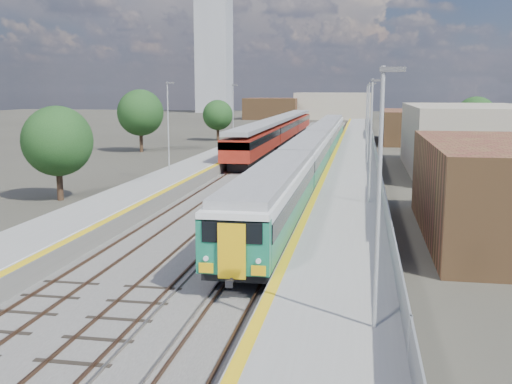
# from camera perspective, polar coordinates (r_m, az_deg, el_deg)

# --- Properties ---
(ground) EXTENTS (320.00, 320.00, 0.00)m
(ground) POSITION_cam_1_polar(r_m,az_deg,el_deg) (65.71, 4.70, 2.82)
(ground) COLOR #47443A
(ground) RESTS_ON ground
(ballast_bed) EXTENTS (10.50, 155.00, 0.06)m
(ballast_bed) POSITION_cam_1_polar(r_m,az_deg,el_deg) (68.42, 3.02, 3.14)
(ballast_bed) COLOR #565451
(ballast_bed) RESTS_ON ground
(tracks) EXTENTS (8.96, 160.00, 0.17)m
(tracks) POSITION_cam_1_polar(r_m,az_deg,el_deg) (69.99, 3.67, 3.35)
(tracks) COLOR #4C3323
(tracks) RESTS_ON ground
(platform_right) EXTENTS (4.70, 155.00, 8.52)m
(platform_right) POSITION_cam_1_polar(r_m,az_deg,el_deg) (67.85, 9.35, 3.40)
(platform_right) COLOR slate
(platform_right) RESTS_ON ground
(platform_left) EXTENTS (4.30, 155.00, 8.52)m
(platform_left) POSITION_cam_1_polar(r_m,az_deg,el_deg) (69.51, -2.56, 3.65)
(platform_left) COLOR slate
(platform_left) RESTS_ON ground
(buildings) EXTENTS (72.00, 185.50, 40.00)m
(buildings) POSITION_cam_1_polar(r_m,az_deg,el_deg) (155.47, 1.14, 10.78)
(buildings) COLOR brown
(buildings) RESTS_ON ground
(green_train) EXTENTS (2.85, 79.40, 3.14)m
(green_train) POSITION_cam_1_polar(r_m,az_deg,el_deg) (60.94, 5.73, 4.36)
(green_train) COLOR black
(green_train) RESTS_ON ground
(red_train) EXTENTS (3.06, 61.96, 3.86)m
(red_train) POSITION_cam_1_polar(r_m,az_deg,el_deg) (85.48, 2.28, 5.98)
(red_train) COLOR black
(red_train) RESTS_ON ground
(tree_a) EXTENTS (4.99, 4.99, 6.77)m
(tree_a) POSITION_cam_1_polar(r_m,az_deg,el_deg) (44.83, -18.39, 4.61)
(tree_a) COLOR #382619
(tree_a) RESTS_ON ground
(tree_b) EXTENTS (5.83, 5.83, 7.90)m
(tree_b) POSITION_cam_1_polar(r_m,az_deg,el_deg) (77.56, -10.96, 7.42)
(tree_b) COLOR #382619
(tree_b) RESTS_ON ground
(tree_c) EXTENTS (4.66, 4.66, 6.31)m
(tree_c) POSITION_cam_1_polar(r_m,az_deg,el_deg) (93.24, -3.66, 7.32)
(tree_c) COLOR #382619
(tree_c) RESTS_ON ground
(tree_d) EXTENTS (5.20, 5.20, 7.04)m
(tree_d) POSITION_cam_1_polar(r_m,az_deg,el_deg) (79.87, 20.19, 6.68)
(tree_d) COLOR #382619
(tree_d) RESTS_ON ground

